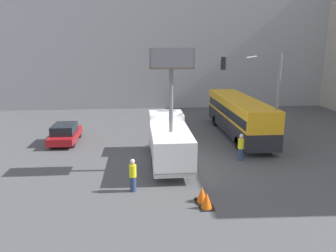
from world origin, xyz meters
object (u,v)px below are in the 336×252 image
at_px(parked_car_curbside, 65,133).
at_px(traffic_light_pole, 259,87).
at_px(road_worker_near_truck, 133,175).
at_px(road_worker_directing, 241,147).
at_px(traffic_cone_far_side, 207,201).
at_px(utility_truck, 169,138).
at_px(city_bus, 239,114).
at_px(traffic_cone_near_truck, 202,194).
at_px(traffic_cone_mid_road, 202,195).

bearing_deg(parked_car_curbside, traffic_light_pole, -14.25).
bearing_deg(road_worker_near_truck, road_worker_directing, -62.37).
xyz_separation_m(traffic_light_pole, traffic_cone_far_side, (-5.15, -8.03, -4.33)).
bearing_deg(road_worker_near_truck, utility_truck, -31.61).
relative_size(traffic_light_pole, traffic_cone_far_side, 8.85).
xyz_separation_m(city_bus, traffic_cone_near_truck, (-5.31, -11.72, -1.53)).
distance_m(city_bus, road_worker_near_truck, 13.55).
bearing_deg(traffic_cone_mid_road, parked_car_curbside, 128.85).
height_order(utility_truck, traffic_cone_mid_road, utility_truck).
bearing_deg(road_worker_directing, traffic_cone_far_side, 82.12).
relative_size(utility_truck, city_bus, 0.61).
relative_size(road_worker_directing, traffic_cone_near_truck, 2.53).
xyz_separation_m(utility_truck, traffic_cone_far_side, (1.19, -6.37, -1.27)).
distance_m(traffic_cone_mid_road, parked_car_curbside, 14.07).
relative_size(city_bus, traffic_cone_mid_road, 16.23).
xyz_separation_m(road_worker_near_truck, traffic_cone_near_truck, (3.40, -1.38, -0.55)).
height_order(utility_truck, traffic_light_pole, utility_truck).
bearing_deg(traffic_cone_mid_road, traffic_cone_near_truck, 73.99).
distance_m(city_bus, traffic_cone_far_side, 13.65).
bearing_deg(road_worker_near_truck, parked_car_curbside, 26.95).
relative_size(utility_truck, traffic_cone_near_truck, 10.27).
xyz_separation_m(traffic_light_pole, parked_car_curbside, (-14.09, 3.58, -3.95)).
relative_size(utility_truck, road_worker_directing, 4.06).
distance_m(utility_truck, city_bus, 8.90).
xyz_separation_m(city_bus, traffic_cone_mid_road, (-5.35, -11.87, -1.51)).
height_order(traffic_light_pole, traffic_cone_far_side, traffic_light_pole).
relative_size(utility_truck, traffic_cone_mid_road, 9.92).
bearing_deg(traffic_light_pole, road_worker_near_truck, -145.82).
distance_m(road_worker_near_truck, traffic_cone_far_side, 4.12).
bearing_deg(parked_car_curbside, traffic_cone_mid_road, -51.15).
bearing_deg(traffic_cone_mid_road, utility_truck, 100.68).
bearing_deg(city_bus, traffic_cone_near_truck, 140.09).
height_order(traffic_cone_mid_road, traffic_cone_far_side, traffic_cone_far_side).
height_order(city_bus, traffic_light_pole, traffic_light_pole).
distance_m(utility_truck, road_worker_near_truck, 4.84).
height_order(traffic_light_pole, traffic_cone_mid_road, traffic_light_pole).
distance_m(utility_truck, parked_car_curbside, 9.38).
xyz_separation_m(road_worker_near_truck, traffic_cone_mid_road, (3.36, -1.53, -0.53)).
relative_size(traffic_light_pole, parked_car_curbside, 1.57).
distance_m(traffic_cone_near_truck, traffic_cone_far_side, 0.80).
bearing_deg(traffic_cone_far_side, road_worker_directing, 60.75).
height_order(city_bus, traffic_cone_mid_road, city_bus).
relative_size(traffic_light_pole, traffic_cone_near_truck, 9.73).
distance_m(city_bus, traffic_cone_near_truck, 12.96).
bearing_deg(traffic_cone_far_side, parked_car_curbside, 127.60).
xyz_separation_m(utility_truck, road_worker_near_truck, (-2.27, -4.20, -0.75)).
distance_m(traffic_light_pole, traffic_cone_far_side, 10.47).
bearing_deg(parked_car_curbside, traffic_cone_far_side, -52.40).
bearing_deg(traffic_light_pole, utility_truck, -165.41).
distance_m(utility_truck, traffic_cone_near_truck, 5.84).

